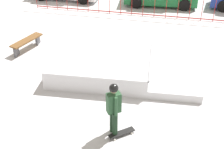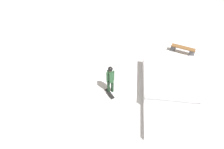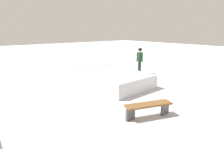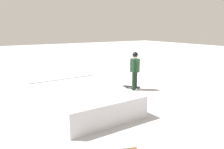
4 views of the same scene
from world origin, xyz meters
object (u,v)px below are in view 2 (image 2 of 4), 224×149
(park_bench, at_px, (183,49))
(skateboard, at_px, (109,94))
(skate_ramp, at_px, (168,87))
(skater, at_px, (110,78))

(park_bench, bearing_deg, skateboard, -43.03)
(skate_ramp, height_order, skateboard, skate_ramp)
(skater, distance_m, park_bench, 6.38)
(skater, height_order, skateboard, skater)
(skater, bearing_deg, park_bench, -74.93)
(skate_ramp, height_order, park_bench, skate_ramp)
(skate_ramp, bearing_deg, skater, -81.85)
(skate_ramp, bearing_deg, park_bench, 159.24)
(skate_ramp, relative_size, park_bench, 3.34)
(skate_ramp, relative_size, skater, 3.18)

